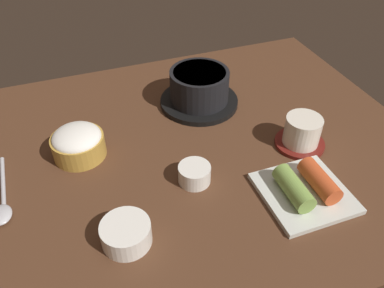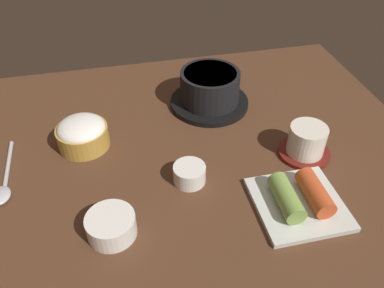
# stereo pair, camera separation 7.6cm
# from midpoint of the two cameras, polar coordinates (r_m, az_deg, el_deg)

# --- Properties ---
(dining_table) EXTENTS (1.00, 0.76, 0.02)m
(dining_table) POSITION_cam_midpoint_polar(r_m,az_deg,el_deg) (0.79, 1.00, -1.61)
(dining_table) COLOR #4C2D1C
(dining_table) RESTS_ON ground
(stone_pot) EXTENTS (0.18, 0.18, 0.09)m
(stone_pot) POSITION_cam_midpoint_polar(r_m,az_deg,el_deg) (0.90, 5.05, 7.86)
(stone_pot) COLOR black
(stone_pot) RESTS_ON dining_table
(rice_bowl) EXTENTS (0.10, 0.10, 0.06)m
(rice_bowl) POSITION_cam_midpoint_polar(r_m,az_deg,el_deg) (0.80, -13.24, 1.43)
(rice_bowl) COLOR #B78C38
(rice_bowl) RESTS_ON dining_table
(tea_cup_with_saucer) EXTENTS (0.10, 0.10, 0.07)m
(tea_cup_with_saucer) POSITION_cam_midpoint_polar(r_m,az_deg,el_deg) (0.80, 19.05, 0.15)
(tea_cup_with_saucer) COLOR maroon
(tea_cup_with_saucer) RESTS_ON dining_table
(banchan_cup_center) EXTENTS (0.06, 0.06, 0.03)m
(banchan_cup_center) POSITION_cam_midpoint_polar(r_m,az_deg,el_deg) (0.71, 2.76, -4.46)
(banchan_cup_center) COLOR white
(banchan_cup_center) RESTS_ON dining_table
(kimchi_plate) EXTENTS (0.15, 0.15, 0.05)m
(kimchi_plate) POSITION_cam_midpoint_polar(r_m,az_deg,el_deg) (0.71, 18.51, -7.87)
(kimchi_plate) COLOR silver
(kimchi_plate) RESTS_ON dining_table
(side_bowl_near) EXTENTS (0.08, 0.08, 0.04)m
(side_bowl_near) POSITION_cam_midpoint_polar(r_m,az_deg,el_deg) (0.64, -8.43, -11.87)
(side_bowl_near) COLOR white
(side_bowl_near) RESTS_ON dining_table
(spoon) EXTENTS (0.04, 0.18, 0.01)m
(spoon) POSITION_cam_midpoint_polar(r_m,az_deg,el_deg) (0.77, -23.55, -5.83)
(spoon) COLOR #B7B7BC
(spoon) RESTS_ON dining_table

